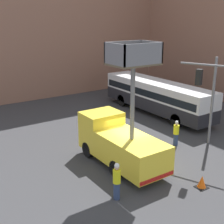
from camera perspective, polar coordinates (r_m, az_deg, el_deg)
name	(u,v)px	position (r m, az deg, el deg)	size (l,w,h in m)	color
ground_plane	(131,159)	(19.55, 3.45, -8.62)	(120.00, 120.00, 0.00)	#38383A
building_backdrop_far	(10,14)	(37.16, -18.14, 16.64)	(44.00, 10.00, 17.16)	#936651
utility_truck	(120,140)	(18.28, 1.40, -5.14)	(2.43, 6.19, 7.25)	yellow
city_bus	(157,95)	(28.07, 8.17, 3.17)	(2.62, 11.83, 2.91)	#232328
traffic_light_pole	(208,90)	(20.54, 17.21, 3.93)	(3.51, 3.26, 5.97)	slate
road_worker_near_truck	(117,181)	(15.26, 0.87, -12.51)	(0.38, 0.38, 1.91)	navy
road_worker_directing	(176,133)	(21.65, 11.64, -3.79)	(0.38, 0.38, 1.76)	navy
traffic_cone_near_truck	(202,182)	(17.11, 16.11, -12.22)	(0.58, 0.58, 0.67)	black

